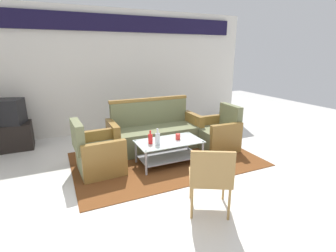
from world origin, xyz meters
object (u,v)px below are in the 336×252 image
bottle_red (150,139)px  television (5,112)px  bottle_clear (158,139)px  tv_stand (10,137)px  wicker_chair (211,175)px  armchair_left (98,154)px  couch (155,133)px  armchair_right (218,134)px  cup (178,137)px  coffee_table (169,149)px

bottle_red → television: 2.93m
bottle_clear → tv_stand: size_ratio=0.34×
bottle_clear → wicker_chair: bearing=-86.6°
bottle_red → armchair_left: bearing=166.4°
armchair_left → bottle_clear: (0.91, -0.29, 0.23)m
couch → armchair_right: couch is taller
couch → wicker_chair: bearing=84.6°
tv_stand → wicker_chair: (2.39, -3.37, 0.23)m
couch → tv_stand: 2.83m
couch → bottle_red: 0.91m
armchair_left → bottle_clear: armchair_left is taller
couch → armchair_left: couch is taller
armchair_left → bottle_red: size_ratio=3.78×
armchair_left → cup: bearing=78.5°
cup → television: (-2.72, 1.90, 0.30)m
armchair_left → tv_stand: bearing=-143.2°
cup → television: size_ratio=0.14×
armchair_left → wicker_chair: bearing=27.9°
bottle_clear → bottle_red: size_ratio=1.22×
couch → armchair_right: 1.25m
armchair_right → television: bearing=68.5°
armchair_left → wicker_chair: 1.96m
cup → tv_stand: 3.32m
coffee_table → tv_stand: tv_stand is taller
armchair_left → bottle_red: (0.83, -0.20, 0.21)m
couch → coffee_table: 0.81m
tv_stand → wicker_chair: size_ratio=0.95×
bottle_clear → cup: (0.41, 0.09, -0.05)m
bottle_clear → armchair_left: bearing=162.4°
couch → television: television is taller
coffee_table → television: (-2.55, 1.90, 0.49)m
armchair_left → wicker_chair: (1.00, -1.68, 0.21)m
armchair_right → tv_stand: (-3.74, 1.64, -0.03)m
coffee_table → bottle_clear: size_ratio=4.02×
couch → television: bearing=-22.6°
cup → tv_stand: bearing=145.2°
couch → television: size_ratio=2.59×
television → tv_stand: bearing=90.0°
armchair_left → bottle_red: bearing=73.6°
bottle_clear → cup: 0.42m
armchair_left → tv_stand: armchair_left is taller
armchair_right → television: size_ratio=1.22×
couch → armchair_right: (1.13, -0.54, -0.03)m
bottle_clear → television: size_ratio=0.39×
coffee_table → bottle_clear: bearing=-161.0°
coffee_table → bottle_red: (-0.33, 0.01, 0.22)m
armchair_left → tv_stand: 2.19m
cup → wicker_chair: size_ratio=0.12×
couch → coffee_table: couch is taller
couch → bottle_red: bearing=63.9°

